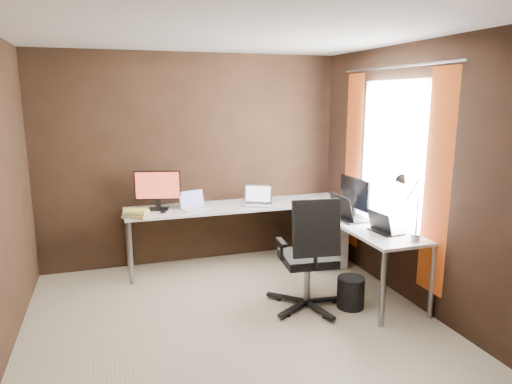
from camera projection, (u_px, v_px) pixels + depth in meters
room at (269, 181)px, 3.96m from camera, size 3.60×3.60×2.50m
desk at (281, 216)px, 5.14m from camera, size 2.65×2.25×0.73m
drawer_pedestal at (323, 240)px, 5.50m from camera, size 0.42×0.50×0.60m
monitor_left at (158, 188)px, 5.16m from camera, size 0.51×0.19×0.45m
monitor_right at (355, 195)px, 4.84m from camera, size 0.14×0.52×0.43m
laptop_white at (194, 205)px, 5.24m from camera, size 0.35×0.29×0.20m
laptop_silver at (257, 201)px, 5.44m from camera, size 0.41×0.37×0.23m
laptop_black_big at (347, 214)px, 4.79m from camera, size 0.30×0.42×0.27m
laptop_black_small at (383, 228)px, 4.33m from camera, size 0.25×0.33×0.21m
book_stack at (136, 213)px, 4.89m from camera, size 0.32×0.30×0.08m
mouse_left at (163, 212)px, 5.03m from camera, size 0.09×0.07×0.03m
mouse_corner at (269, 204)px, 5.43m from camera, size 0.09×0.07×0.03m
desk_lamp at (407, 199)px, 4.06m from camera, size 0.19×0.22×0.60m
office_chair at (308, 276)px, 4.34m from camera, size 0.62×0.62×1.11m
wastebasket at (351, 292)px, 4.38m from camera, size 0.35×0.35×0.30m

